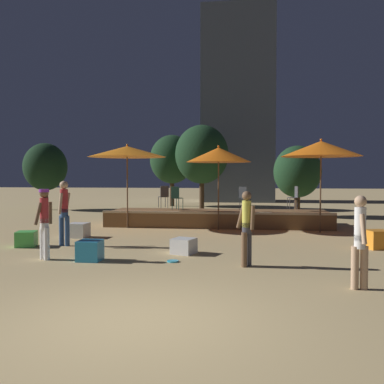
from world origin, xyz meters
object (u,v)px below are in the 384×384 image
bistro_chair_1 (294,195)px  cube_seat_3 (378,240)px  background_tree_0 (45,167)px  background_tree_2 (172,159)px  patio_umbrella_0 (321,149)px  patio_umbrella_1 (219,155)px  background_tree_3 (202,154)px  cube_seat_2 (90,251)px  frisbee_disc (173,261)px  bistro_chair_2 (244,196)px  bistro_chair_3 (176,196)px  cube_seat_0 (184,246)px  patio_umbrella_2 (127,152)px  cube_seat_4 (78,230)px  cube_seat_1 (26,239)px  bistro_chair_0 (164,195)px  person_0 (247,226)px  person_3 (64,210)px  person_2 (360,240)px  background_tree_1 (297,172)px  person_1 (44,220)px

bistro_chair_1 → cube_seat_3: bearing=3.9°
background_tree_0 → background_tree_2: (6.67, 3.77, 0.54)m
patio_umbrella_0 → background_tree_2: background_tree_2 is taller
patio_umbrella_1 → background_tree_3: (-1.57, 9.44, 0.48)m
background_tree_0 → background_tree_2: background_tree_2 is taller
cube_seat_2 → frisbee_disc: (1.92, 0.09, -0.22)m
bistro_chair_2 → bistro_chair_3: bearing=38.8°
cube_seat_0 → bistro_chair_3: bistro_chair_3 is taller
patio_umbrella_2 → bistro_chair_2: 4.75m
bistro_chair_1 → bistro_chair_2: size_ratio=1.00×
patio_umbrella_0 → bistro_chair_1: (-0.62, 2.24, -1.70)m
patio_umbrella_2 → bistro_chair_3: 2.53m
cube_seat_3 → bistro_chair_3: bearing=144.4°
cube_seat_3 → bistro_chair_3: (-6.19, 4.43, 0.93)m
patio_umbrella_1 → patio_umbrella_0: bearing=-4.4°
cube_seat_3 → cube_seat_4: bearing=173.4°
cube_seat_1 → background_tree_2: 16.14m
cube_seat_1 → cube_seat_3: (9.52, 0.84, 0.04)m
bistro_chair_1 → background_tree_2: size_ratio=0.20×
cube_seat_1 → cube_seat_2: size_ratio=1.15×
patio_umbrella_0 → bistro_chair_0: (-5.89, 2.21, -1.70)m
background_tree_2 → cube_seat_4: bearing=-92.4°
person_0 → bistro_chair_0: 8.72m
person_3 → bistro_chair_3: person_3 is taller
patio_umbrella_0 → cube_seat_3: size_ratio=5.03×
person_2 → cube_seat_2: bearing=157.9°
patio_umbrella_2 → person_3: 4.61m
patio_umbrella_1 → background_tree_1: 6.39m
background_tree_3 → person_1: bearing=-97.8°
person_0 → bistro_chair_0: (-3.36, 8.04, 0.31)m
patio_umbrella_0 → cube_seat_4: size_ratio=5.30×
background_tree_2 → background_tree_3: background_tree_3 is taller
cube_seat_1 → person_1: (1.35, -1.66, 0.71)m
patio_umbrella_0 → bistro_chair_1: bearing=105.5°
patio_umbrella_1 → person_1: (-3.68, -5.93, -1.78)m
patio_umbrella_0 → cube_seat_0: bearing=-132.1°
patio_umbrella_2 → person_0: 7.90m
patio_umbrella_0 → bistro_chair_3: (-5.22, 1.27, -1.70)m
patio_umbrella_2 → person_1: bearing=-92.5°
cube_seat_4 → frisbee_disc: (3.62, -3.41, -0.21)m
cube_seat_4 → background_tree_3: size_ratio=0.12×
bistro_chair_2 → person_1: bearing=91.1°
patio_umbrella_2 → person_3: size_ratio=1.73×
person_0 → patio_umbrella_2: bearing=-108.0°
person_1 → bistro_chair_2: bearing=88.4°
cube_seat_0 → person_0: 2.14m
cube_seat_3 → bistro_chair_1: size_ratio=0.71×
patio_umbrella_0 → bistro_chair_0: patio_umbrella_0 is taller
bistro_chair_3 → cube_seat_3: bearing=169.3°
patio_umbrella_2 → bistro_chair_3: patio_umbrella_2 is taller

